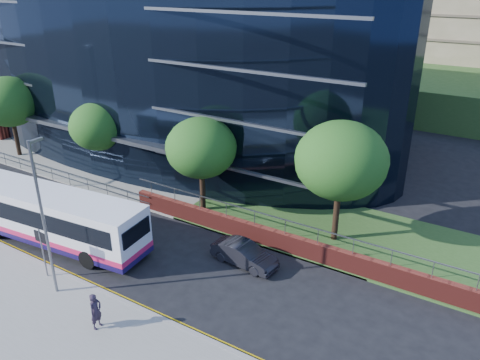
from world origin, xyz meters
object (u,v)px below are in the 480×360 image
Objects in this scene: city_bus at (56,218)px; tree_far_c at (201,148)px; tree_far_b at (98,126)px; streetlight_east at (43,216)px; street_sign at (41,243)px; brick_pavilion at (1,109)px; tree_far_d at (341,161)px; pedestrian at (96,311)px; parked_car at (244,254)px; tree_far_a at (9,102)px.

tree_far_c is at bearing 52.98° from city_bus.
streetlight_east reaches higher than tree_far_b.
street_sign is 2.80m from streetlight_east.
tree_far_c is at bearing -8.82° from brick_pavilion.
brick_pavilion reaches higher than city_bus.
tree_far_b is 0.76× the size of streetlight_east.
street_sign is 0.38× the size of tree_far_d.
tree_far_b is at bearing 124.08° from street_sign.
city_bus is 8.63m from pedestrian.
city_bus is at bearing 130.84° from street_sign.
city_bus reaches higher than parked_car.
tree_far_d is 4.20× the size of pedestrian.
city_bus is at bearing -27.15° from brick_pavilion.
tree_far_a is 0.87× the size of streetlight_east.
streetlight_east is at bearing -30.46° from tree_far_a.
tree_far_c is 9.68m from city_bus.
street_sign is at bearing -31.17° from tree_far_a.
brick_pavilion reaches higher than street_sign.
brick_pavilion is at bearing 56.17° from pedestrian.
tree_far_a is 17.39m from city_bus.
parked_car is (5.68, -4.01, -3.90)m from tree_far_c.
tree_far_c reaches higher than pedestrian.
tree_far_a is 1.81× the size of parked_car.
street_sign is at bearing -55.92° from tree_far_b.
street_sign is at bearing -29.65° from brick_pavilion.
brick_pavilion is 38.30m from tree_far_d.
tree_far_d reaches higher than pedestrian.
pedestrian is at bearing 165.00° from parked_car.
tree_far_b is 14.74m from streetlight_east.
parked_car is at bearing -26.63° from pedestrian.
pedestrian is (2.76, -11.96, -3.50)m from tree_far_c.
city_bus is 6.84× the size of pedestrian.
brick_pavilion is 30.49m from street_sign.
tree_far_d is at bearing -28.28° from parked_car.
brick_pavilion is 27.17m from city_bus.
pedestrian is at bearing -115.71° from tree_far_d.
street_sign is 0.43× the size of tree_far_c.
city_bus is (-2.33, 2.69, -0.44)m from street_sign.
tree_far_d is at bearing 50.60° from streetlight_east.
pedestrian is at bearing -11.81° from streetlight_east.
tree_far_a is 29.02m from tree_far_d.
pedestrian is (22.76, -11.96, -3.83)m from tree_far_a.
tree_far_b is 10.18m from city_bus.
tree_far_a reaches higher than pedestrian.
pedestrian is (7.59, -4.06, -0.68)m from city_bus.
tree_far_a is at bearing 146.91° from city_bus.
tree_far_b is 0.93× the size of tree_far_c.
streetlight_east is at bearing -46.18° from city_bus.
pedestrian is (5.26, -1.37, -1.11)m from street_sign.
tree_far_a is at bearing -26.55° from brick_pavilion.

